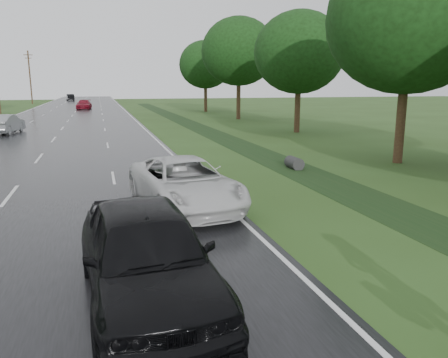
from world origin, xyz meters
TOP-DOWN VIEW (x-y plane):
  - road at (0.00, 45.00)m, footprint 14.00×180.00m
  - edge_stripe_east at (6.75, 45.00)m, footprint 0.12×180.00m
  - edge_stripe_west at (-6.75, 45.00)m, footprint 0.12×180.00m
  - center_line at (0.00, 45.00)m, footprint 0.12×180.00m
  - drainage_ditch at (11.50, 18.71)m, footprint 2.20×120.00m
  - utility_pole_distant at (-9.20, 85.00)m, footprint 1.60×0.26m
  - tree_east_b at (17.00, 10.00)m, footprint 7.60×7.60m
  - tree_east_c at (18.20, 24.00)m, footprint 7.00×7.00m
  - tree_east_d at (17.80, 38.00)m, footprint 8.00×8.00m
  - tree_east_f at (17.50, 52.00)m, footprint 7.20×7.20m
  - white_pickup at (5.50, 5.00)m, footprint 3.23×5.70m
  - dark_sedan at (3.72, -0.79)m, footprint 2.41×5.29m
  - silver_sedan at (-3.86, 29.01)m, footprint 2.27×4.65m
  - far_car_red at (1.00, 62.53)m, footprint 2.39×4.99m
  - far_car_dark at (-3.05, 100.98)m, footprint 2.15×4.62m

SIDE VIEW (x-z plane):
  - road at x=0.00m, z-range 0.00..0.04m
  - drainage_ditch at x=11.50m, z-range -0.24..0.32m
  - edge_stripe_east at x=6.75m, z-range 0.04..0.05m
  - edge_stripe_west at x=-6.75m, z-range 0.04..0.05m
  - center_line at x=0.00m, z-range 0.04..0.05m
  - far_car_red at x=1.00m, z-range 0.04..1.44m
  - far_car_dark at x=-3.05m, z-range 0.04..1.50m
  - silver_sedan at x=-3.86m, z-range 0.04..1.51m
  - white_pickup at x=5.50m, z-range 0.04..1.54m
  - dark_sedan at x=3.72m, z-range 0.04..1.80m
  - utility_pole_distant at x=-9.20m, z-range 0.20..10.20m
  - tree_east_c at x=18.20m, z-range 1.49..10.78m
  - tree_east_f at x=17.50m, z-range 1.56..11.18m
  - tree_east_b at x=17.00m, z-range 1.63..11.74m
  - tree_east_d at x=17.80m, z-range 1.77..12.53m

